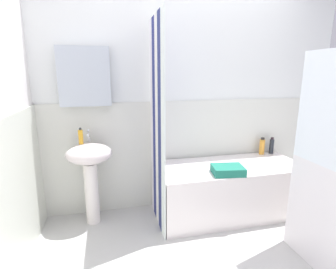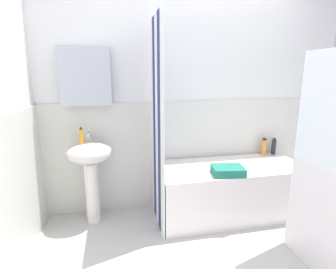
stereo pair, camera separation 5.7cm
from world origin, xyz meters
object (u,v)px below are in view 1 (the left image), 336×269
conditioner_bottle (262,146)px  towel_folded (228,170)px  body_wash_bottle (272,146)px  bathtub (229,189)px  soap_dispenser (81,137)px  sink (90,166)px

conditioner_bottle → towel_folded: conditioner_bottle is taller
towel_folded → body_wash_bottle: bearing=30.8°
bathtub → towel_folded: towel_folded is taller
soap_dispenser → bathtub: soap_dispenser is taller
sink → conditioner_bottle: bearing=3.7°
conditioner_bottle → soap_dispenser: bearing=-177.0°
conditioner_bottle → towel_folded: size_ratio=0.69×
bathtub → towel_folded: size_ratio=5.23×
sink → bathtub: sink is taller
towel_folded → sink: bearing=164.7°
sink → towel_folded: sink is taller
sink → soap_dispenser: soap_dispenser is taller
soap_dispenser → conditioner_bottle: bearing=3.0°
body_wash_bottle → bathtub: bearing=-158.2°
sink → soap_dispenser: size_ratio=5.17×
body_wash_bottle → towel_folded: bearing=-149.2°
sink → body_wash_bottle: size_ratio=4.18×
bathtub → conditioner_bottle: (0.54, 0.27, 0.37)m
conditioner_bottle → towel_folded: 0.84m
body_wash_bottle → conditioner_bottle: bearing=-180.0°
bathtub → body_wash_bottle: (0.67, 0.27, 0.37)m
sink → bathtub: 1.48m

